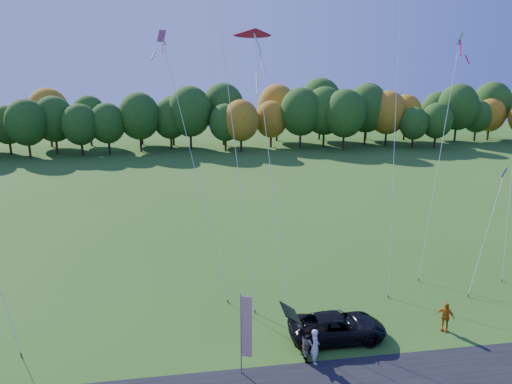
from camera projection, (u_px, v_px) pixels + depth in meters
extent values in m
plane|color=#285717|center=(274.00, 353.00, 25.71)|extent=(160.00, 160.00, 0.00)
imported|color=black|center=(337.00, 327.00, 26.83)|extent=(5.26, 2.44, 1.46)
imported|color=silver|center=(315.00, 346.00, 24.73)|extent=(0.44, 0.67, 1.85)
imported|color=gray|center=(308.00, 344.00, 25.01)|extent=(0.67, 0.85, 1.71)
imported|color=#CA6F13|center=(445.00, 317.00, 27.63)|extent=(0.99, 1.00, 1.70)
cylinder|color=#999999|center=(241.00, 334.00, 23.59)|extent=(0.06, 0.06, 4.23)
cube|color=red|center=(246.00, 327.00, 23.41)|extent=(0.50, 0.23, 3.17)
cube|color=navy|center=(246.00, 304.00, 23.13)|extent=(0.50, 0.22, 0.82)
cylinder|color=#4C3F33|center=(255.00, 311.00, 29.72)|extent=(0.08, 0.08, 0.20)
cylinder|color=#4C3F33|center=(388.00, 296.00, 31.57)|extent=(0.08, 0.08, 0.20)
cylinder|color=#4C3F33|center=(289.00, 321.00, 28.68)|extent=(0.08, 0.08, 0.20)
cone|color=#B40B37|center=(254.00, 32.00, 32.03)|extent=(2.59, 1.98, 2.83)
cylinder|color=#4C3F33|center=(502.00, 280.00, 33.77)|extent=(0.08, 0.08, 0.20)
cylinder|color=#4C3F33|center=(21.00, 355.00, 25.45)|extent=(0.08, 0.08, 0.20)
cylinder|color=#4C3F33|center=(419.00, 279.00, 33.88)|extent=(0.08, 0.08, 0.20)
cube|color=silver|center=(460.00, 39.00, 35.31)|extent=(1.46, 1.46, 1.75)
cylinder|color=#4C3F33|center=(228.00, 301.00, 30.95)|extent=(0.08, 0.08, 0.20)
cube|color=#CB439E|center=(162.00, 36.00, 32.12)|extent=(1.25, 1.25, 1.49)
cylinder|color=#4C3F33|center=(468.00, 295.00, 31.63)|extent=(0.08, 0.08, 0.20)
cube|color=#120DBF|center=(505.00, 172.00, 32.90)|extent=(1.05, 1.05, 1.25)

